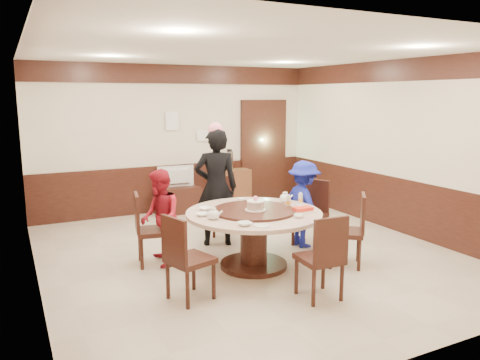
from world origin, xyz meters
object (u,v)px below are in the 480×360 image
person_standing (216,187)px  person_blue (304,204)px  birthday_cake (255,205)px  television (177,177)px  shrimp_platter (303,210)px  banquet_table (254,228)px  person_red (160,218)px  side_cabinet (230,188)px  tv_stand (177,200)px  thermos (229,161)px

person_standing → person_blue: (1.13, -0.66, -0.23)m
birthday_cake → television: birthday_cake is taller
person_standing → shrimp_platter: bearing=133.6°
banquet_table → person_red: size_ratio=1.37×
television → banquet_table: bearing=93.9°
birthday_cake → side_cabinet: birthday_cake is taller
banquet_table → shrimp_platter: (0.56, -0.30, 0.24)m
tv_stand → television: (0.00, 0.00, 0.45)m
thermos → side_cabinet: bearing=0.0°
tv_stand → person_red: bearing=-113.4°
person_standing → person_red: (-1.01, -0.47, -0.24)m
thermos → person_red: bearing=-130.7°
tv_stand → thermos: size_ratio=2.24×
banquet_table → thermos: (1.19, 3.25, 0.41)m
banquet_table → side_cabinet: banquet_table is taller
birthday_cake → television: bearing=88.9°
side_cabinet → shrimp_platter: bearing=-100.3°
banquet_table → side_cabinet: size_ratio=2.20×
person_blue → tv_stand: (-1.02, 2.78, -0.39)m
person_standing → thermos: size_ratio=4.62×
person_blue → thermos: person_blue is taller
banquet_table → tv_stand: (0.06, 3.22, -0.28)m
person_red → side_cabinet: person_red is taller
banquet_table → person_blue: 1.17m
tv_stand → television: size_ratio=1.21×
banquet_table → side_cabinet: 3.46m
person_standing → side_cabinet: (1.25, 2.15, -0.50)m
television → side_cabinet: bearing=-173.6°
person_standing → side_cabinet: 2.53m
person_standing → shrimp_platter: person_standing is taller
thermos → birthday_cake: bearing=-109.9°
thermos → television: bearing=-178.5°
person_standing → person_red: person_standing is taller
shrimp_platter → person_standing: bearing=113.4°
person_standing → person_blue: size_ratio=1.36×
shrimp_platter → side_cabinet: shrimp_platter is taller
television → person_standing: bearing=92.0°
banquet_table → person_red: bearing=149.3°
person_blue → thermos: size_ratio=3.39×
person_standing → thermos: person_standing is taller
side_cabinet → television: bearing=-178.5°
shrimp_platter → person_blue: bearing=54.7°
person_red → birthday_cake: 1.27m
banquet_table → side_cabinet: (1.20, 3.25, -0.16)m
television → thermos: size_ratio=1.85×
side_cabinet → birthday_cake: bearing=-110.0°
person_standing → tv_stand: 2.21m
person_standing → birthday_cake: person_standing is taller
person_blue → shrimp_platter: (-0.52, -0.74, 0.13)m
thermos → person_blue: bearing=-92.3°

